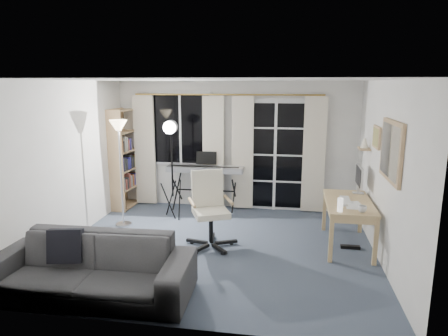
# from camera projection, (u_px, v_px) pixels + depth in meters

# --- Properties ---
(floor) EXTENTS (4.50, 4.00, 0.02)m
(floor) POSITION_uv_depth(u_px,v_px,m) (217.00, 248.00, 5.85)
(floor) COLOR #3E495B
(floor) RESTS_ON ground
(window) EXTENTS (1.20, 0.08, 1.40)m
(window) POSITION_uv_depth(u_px,v_px,m) (181.00, 129.00, 7.60)
(window) COLOR white
(window) RESTS_ON floor
(french_door) EXTENTS (1.32, 0.09, 2.11)m
(french_door) POSITION_uv_depth(u_px,v_px,m) (275.00, 156.00, 7.42)
(french_door) COLOR white
(french_door) RESTS_ON floor
(curtains) EXTENTS (3.60, 0.07, 2.13)m
(curtains) POSITION_uv_depth(u_px,v_px,m) (227.00, 152.00, 7.45)
(curtains) COLOR gold
(curtains) RESTS_ON floor
(bookshelf) EXTENTS (0.35, 0.89, 1.89)m
(bookshelf) POSITION_uv_depth(u_px,v_px,m) (124.00, 161.00, 7.66)
(bookshelf) COLOR tan
(bookshelf) RESTS_ON floor
(torchiere_lamp) EXTENTS (0.37, 0.37, 1.78)m
(torchiere_lamp) POSITION_uv_depth(u_px,v_px,m) (119.00, 141.00, 6.47)
(torchiere_lamp) COLOR #B2B2B7
(torchiere_lamp) RESTS_ON floor
(keyboard_piano) EXTENTS (1.43, 0.70, 1.03)m
(keyboard_piano) POSITION_uv_depth(u_px,v_px,m) (205.00, 170.00, 7.40)
(keyboard_piano) COLOR black
(keyboard_piano) RESTS_ON floor
(studio_light) EXTENTS (0.34, 0.36, 1.78)m
(studio_light) POSITION_uv_depth(u_px,v_px,m) (171.00, 139.00, 6.78)
(studio_light) COLOR black
(studio_light) RESTS_ON floor
(office_chair) EXTENTS (0.77, 0.76, 1.11)m
(office_chair) POSITION_uv_depth(u_px,v_px,m) (209.00, 202.00, 5.85)
(office_chair) COLOR black
(office_chair) RESTS_ON floor
(desk) EXTENTS (0.65, 1.29, 0.69)m
(desk) POSITION_uv_depth(u_px,v_px,m) (349.00, 207.00, 5.78)
(desk) COLOR tan
(desk) RESTS_ON floor
(monitor) EXTENTS (0.17, 0.49, 0.43)m
(monitor) POSITION_uv_depth(u_px,v_px,m) (359.00, 177.00, 6.11)
(monitor) COLOR silver
(monitor) RESTS_ON desk
(desk_clutter) EXTENTS (0.41, 0.78, 0.87)m
(desk_clutter) POSITION_uv_depth(u_px,v_px,m) (346.00, 215.00, 5.59)
(desk_clutter) COLOR white
(desk_clutter) RESTS_ON desk
(mug) EXTENTS (0.11, 0.09, 0.11)m
(mug) POSITION_uv_depth(u_px,v_px,m) (362.00, 208.00, 5.25)
(mug) COLOR silver
(mug) RESTS_ON desk
(wall_mirror) EXTENTS (0.04, 0.94, 0.74)m
(wall_mirror) POSITION_uv_depth(u_px,v_px,m) (391.00, 151.00, 4.83)
(wall_mirror) COLOR tan
(wall_mirror) RESTS_ON floor
(framed_print) EXTENTS (0.03, 0.42, 0.32)m
(framed_print) POSITION_uv_depth(u_px,v_px,m) (377.00, 137.00, 5.69)
(framed_print) COLOR tan
(framed_print) RESTS_ON floor
(wall_shelf) EXTENTS (0.16, 0.30, 0.18)m
(wall_shelf) POSITION_uv_depth(u_px,v_px,m) (364.00, 145.00, 6.22)
(wall_shelf) COLOR tan
(wall_shelf) RESTS_ON floor
(sofa) EXTENTS (2.31, 0.74, 0.90)m
(sofa) POSITION_uv_depth(u_px,v_px,m) (88.00, 258.00, 4.44)
(sofa) COLOR #303032
(sofa) RESTS_ON floor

